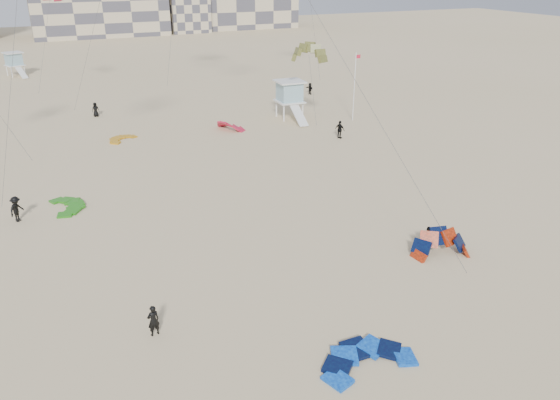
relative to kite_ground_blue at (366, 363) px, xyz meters
name	(u,v)px	position (x,y,z in m)	size (l,w,h in m)	color
ground	(251,355)	(-4.66, 2.69, 0.00)	(320.00, 320.00, 0.00)	#D4BA8E
kite_ground_blue	(366,363)	(0.00, 0.00, 0.00)	(4.20, 4.38, 0.61)	#1A7AF9
kite_ground_orange	(440,254)	(9.83, 6.83, 0.00)	(3.87, 2.74, 2.68)	#FF300B
kite_ground_green	(66,207)	(-11.30, 24.21, 0.00)	(3.50, 3.70, 0.43)	#1B8316
kite_ground_red_far	(230,129)	(6.95, 39.03, 0.00)	(3.31, 3.11, 1.63)	#E6204B
kite_ground_yellow	(122,140)	(-4.63, 39.92, 0.00)	(2.92, 3.07, 0.39)	orange
kitesurfer_main	(153,320)	(-8.49, 6.12, 0.85)	(0.62, 0.41, 1.69)	black
kitesurfer_b	(429,238)	(9.52, 7.74, 0.80)	(0.77, 0.60, 1.59)	black
kitesurfer_c	(17,209)	(-14.60, 23.07, 0.95)	(1.22, 0.70, 1.89)	black
kitesurfer_d	(340,130)	(16.39, 31.12, 0.95)	(1.11, 0.46, 1.89)	black
kitesurfer_e	(95,110)	(-5.89, 50.79, 0.85)	(0.83, 0.54, 1.70)	black
kitesurfer_f	(310,89)	(22.98, 51.02, 0.80)	(1.48, 0.47, 1.59)	black
kite_fly_olive	(309,54)	(15.25, 36.39, 8.00)	(5.40, 5.78, 8.49)	olive
lifeguard_tower_near	(290,100)	(15.03, 40.69, 2.20)	(3.26, 6.10, 4.43)	white
lifeguard_tower_far	(15,64)	(-14.55, 82.39, 1.88)	(3.45, 5.61, 3.79)	white
flagpole	(355,85)	(21.40, 36.79, 4.09)	(0.63, 0.10, 7.79)	white
condo_mid	(99,10)	(5.34, 132.69, 6.00)	(32.00, 16.00, 12.00)	beige
condo_fill_right	(187,12)	(27.34, 130.69, 5.00)	(10.00, 10.00, 10.00)	beige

